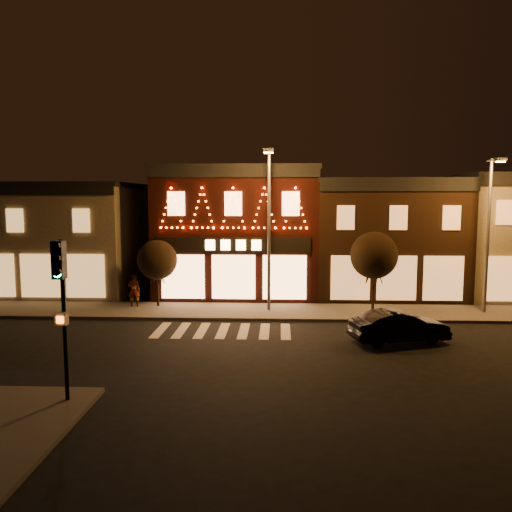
# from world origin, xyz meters

# --- Properties ---
(ground) EXTENTS (120.00, 120.00, 0.00)m
(ground) POSITION_xyz_m (0.00, 0.00, 0.00)
(ground) COLOR black
(ground) RESTS_ON ground
(sidewalk_far) EXTENTS (44.00, 4.00, 0.15)m
(sidewalk_far) POSITION_xyz_m (2.00, 8.00, 0.07)
(sidewalk_far) COLOR #47423D
(sidewalk_far) RESTS_ON ground
(building_left) EXTENTS (12.20, 8.28, 7.30)m
(building_left) POSITION_xyz_m (-13.00, 13.99, 3.66)
(building_left) COLOR #665E48
(building_left) RESTS_ON ground
(building_pulp) EXTENTS (10.20, 8.34, 8.30)m
(building_pulp) POSITION_xyz_m (0.00, 13.98, 4.16)
(building_pulp) COLOR black
(building_pulp) RESTS_ON ground
(building_right_a) EXTENTS (9.20, 8.28, 7.50)m
(building_right_a) POSITION_xyz_m (9.50, 13.99, 3.76)
(building_right_a) COLOR black
(building_right_a) RESTS_ON ground
(traffic_signal_near) EXTENTS (0.36, 0.51, 4.94)m
(traffic_signal_near) POSITION_xyz_m (-3.79, -5.20, 3.63)
(traffic_signal_near) COLOR black
(traffic_signal_near) RESTS_ON sidewalk_near
(streetlamp_mid) EXTENTS (0.55, 1.98, 8.72)m
(streetlamp_mid) POSITION_xyz_m (2.11, 7.88, 5.27)
(streetlamp_mid) COLOR #59595E
(streetlamp_mid) RESTS_ON sidewalk_far
(streetlamp_right) EXTENTS (0.57, 1.89, 8.22)m
(streetlamp_right) POSITION_xyz_m (13.79, 7.78, 4.97)
(streetlamp_right) COLOR #59595E
(streetlamp_right) RESTS_ON sidewalk_far
(tree_left) EXTENTS (2.27, 2.27, 3.79)m
(tree_left) POSITION_xyz_m (-4.27, 8.92, 2.81)
(tree_left) COLOR black
(tree_left) RESTS_ON sidewalk_far
(tree_right) EXTENTS (2.60, 2.60, 4.34)m
(tree_right) POSITION_xyz_m (7.88, 8.39, 3.19)
(tree_right) COLOR black
(tree_right) RESTS_ON sidewalk_far
(dark_sedan) EXTENTS (4.52, 2.47, 1.41)m
(dark_sedan) POSITION_xyz_m (7.95, 2.39, 0.71)
(dark_sedan) COLOR black
(dark_sedan) RESTS_ON ground
(pedestrian) EXTENTS (0.71, 0.51, 1.84)m
(pedestrian) POSITION_xyz_m (-5.60, 8.73, 1.07)
(pedestrian) COLOR gray
(pedestrian) RESTS_ON sidewalk_far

